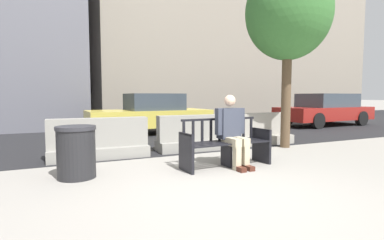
% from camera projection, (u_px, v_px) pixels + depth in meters
% --- Properties ---
extents(ground_plane, '(200.00, 200.00, 0.00)m').
position_uv_depth(ground_plane, '(230.00, 194.00, 3.93)').
color(ground_plane, gray).
extents(street_asphalt, '(120.00, 12.00, 0.01)m').
position_uv_depth(street_asphalt, '(112.00, 129.00, 11.80)').
color(street_asphalt, black).
rests_on(street_asphalt, ground).
extents(street_bench, '(1.71, 0.59, 0.88)m').
position_uv_depth(street_bench, '(226.00, 145.00, 5.50)').
color(street_bench, black).
rests_on(street_bench, ground).
extents(seated_person, '(0.58, 0.73, 1.31)m').
position_uv_depth(seated_person, '(232.00, 129.00, 5.47)').
color(seated_person, '#383D4C').
rests_on(seated_person, ground).
extents(jersey_barrier_centre, '(2.03, 0.78, 0.84)m').
position_uv_depth(jersey_barrier_centre, '(198.00, 136.00, 7.22)').
color(jersey_barrier_centre, gray).
rests_on(jersey_barrier_centre, ground).
extents(jersey_barrier_left, '(2.02, 0.73, 0.84)m').
position_uv_depth(jersey_barrier_left, '(99.00, 142.00, 6.23)').
color(jersey_barrier_left, gray).
rests_on(jersey_barrier_left, ground).
extents(jersey_barrier_right, '(2.00, 0.68, 0.84)m').
position_uv_depth(jersey_barrier_right, '(257.00, 132.00, 8.03)').
color(jersey_barrier_right, '#9E998E').
rests_on(jersey_barrier_right, ground).
extents(street_tree, '(2.09, 2.09, 4.50)m').
position_uv_depth(street_tree, '(288.00, 14.00, 7.33)').
color(street_tree, brown).
rests_on(street_tree, ground).
extents(car_taxi_near, '(4.17, 1.94, 1.38)m').
position_uv_depth(car_taxi_near, '(151.00, 114.00, 10.34)').
color(car_taxi_near, '#DBC64C').
rests_on(car_taxi_near, ground).
extents(car_sedan_mid, '(4.58, 2.03, 1.40)m').
position_uv_depth(car_sedan_mid, '(325.00, 109.00, 13.21)').
color(car_sedan_mid, maroon).
rests_on(car_sedan_mid, ground).
extents(trash_bin, '(0.61, 0.61, 0.82)m').
position_uv_depth(trash_bin, '(76.00, 152.00, 4.70)').
color(trash_bin, '#232326').
rests_on(trash_bin, ground).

